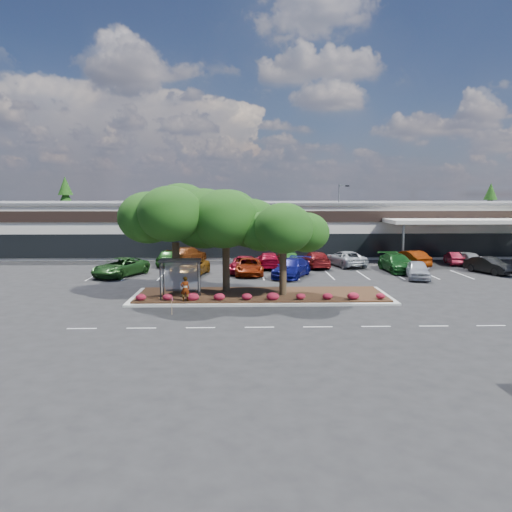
{
  "coord_description": "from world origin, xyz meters",
  "views": [
    {
      "loc": [
        -3.3,
        -30.45,
        7.19
      ],
      "look_at": [
        -2.3,
        6.67,
        2.6
      ],
      "focal_mm": 35.0,
      "sensor_mm": 36.0,
      "label": 1
    }
  ],
  "objects_px": {
    "car_0": "(120,267)",
    "light_pole": "(339,224)",
    "car_1": "(190,267)",
    "survey_stake": "(172,304)"
  },
  "relations": [
    {
      "from": "light_pole",
      "to": "car_1",
      "type": "relative_size",
      "value": 1.52
    },
    {
      "from": "light_pole",
      "to": "survey_stake",
      "type": "relative_size",
      "value": 8.11
    },
    {
      "from": "light_pole",
      "to": "survey_stake",
      "type": "distance_m",
      "value": 33.13
    },
    {
      "from": "light_pole",
      "to": "car_0",
      "type": "relative_size",
      "value": 1.45
    },
    {
      "from": "survey_stake",
      "to": "car_1",
      "type": "relative_size",
      "value": 0.19
    },
    {
      "from": "light_pole",
      "to": "car_1",
      "type": "distance_m",
      "value": 21.9
    },
    {
      "from": "car_1",
      "to": "survey_stake",
      "type": "bearing_deg",
      "value": -78.12
    },
    {
      "from": "car_0",
      "to": "light_pole",
      "type": "bearing_deg",
      "value": 57.49
    },
    {
      "from": "car_0",
      "to": "car_1",
      "type": "relative_size",
      "value": 1.05
    },
    {
      "from": "survey_stake",
      "to": "car_1",
      "type": "height_order",
      "value": "car_1"
    }
  ]
}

